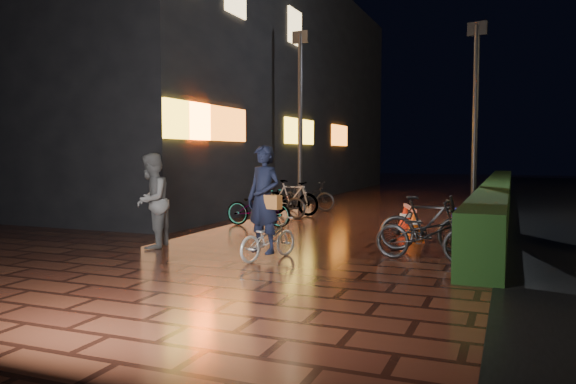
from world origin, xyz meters
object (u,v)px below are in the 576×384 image
at_px(cyclist, 266,217).
at_px(cart_assembly, 461,217).
at_px(traffic_barrier, 410,222).
at_px(bystander_person, 151,201).

xyz_separation_m(cyclist, cart_assembly, (2.91, 3.41, -0.23)).
height_order(cyclist, traffic_barrier, cyclist).
distance_m(cyclist, cart_assembly, 4.49).
distance_m(cyclist, traffic_barrier, 3.99).
xyz_separation_m(bystander_person, cyclist, (2.54, -0.30, -0.18)).
xyz_separation_m(bystander_person, cart_assembly, (5.45, 3.11, -0.42)).
distance_m(traffic_barrier, cart_assembly, 1.09).
bearing_deg(cyclist, cart_assembly, 49.51).
bearing_deg(traffic_barrier, cart_assembly, -6.23).
height_order(bystander_person, traffic_barrier, bystander_person).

